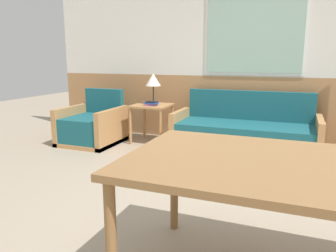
# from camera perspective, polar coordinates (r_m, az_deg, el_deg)

# --- Properties ---
(ground_plane) EXTENTS (16.00, 16.00, 0.00)m
(ground_plane) POSITION_cam_1_polar(r_m,az_deg,el_deg) (2.83, 10.89, -16.05)
(ground_plane) COLOR gray
(wall_back) EXTENTS (7.20, 0.09, 2.70)m
(wall_back) POSITION_cam_1_polar(r_m,az_deg,el_deg) (5.12, 17.02, 11.87)
(wall_back) COLOR #AD7A4C
(wall_back) RESTS_ON ground_plane
(couch) EXTENTS (1.98, 0.81, 0.84)m
(couch) POSITION_cam_1_polar(r_m,az_deg,el_deg) (4.75, 13.20, -1.40)
(couch) COLOR #B27F4C
(couch) RESTS_ON ground_plane
(armchair) EXTENTS (0.82, 0.87, 0.82)m
(armchair) POSITION_cam_1_polar(r_m,az_deg,el_deg) (5.23, -13.00, -0.19)
(armchair) COLOR #B27F4C
(armchair) RESTS_ON ground_plane
(side_table) EXTENTS (0.56, 0.56, 0.60)m
(side_table) POSITION_cam_1_polar(r_m,az_deg,el_deg) (5.12, -2.84, 2.65)
(side_table) COLOR #B27F4C
(side_table) RESTS_ON ground_plane
(table_lamp) EXTENTS (0.24, 0.24, 0.48)m
(table_lamp) POSITION_cam_1_polar(r_m,az_deg,el_deg) (5.16, -2.60, 7.86)
(table_lamp) COLOR #262628
(table_lamp) RESTS_ON side_table
(book_stack) EXTENTS (0.22, 0.15, 0.06)m
(book_stack) POSITION_cam_1_polar(r_m,az_deg,el_deg) (4.99, -2.92, 3.93)
(book_stack) COLOR #994C84
(book_stack) RESTS_ON side_table
(dining_table) EXTENTS (1.89, 1.04, 0.77)m
(dining_table) POSITION_cam_1_polar(r_m,az_deg,el_deg) (1.86, 22.48, -8.17)
(dining_table) COLOR olive
(dining_table) RESTS_ON ground_plane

